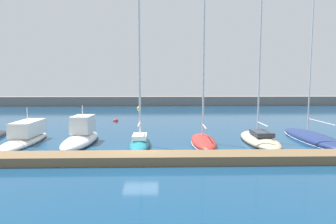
# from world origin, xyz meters

# --- Properties ---
(ground_plane) EXTENTS (120.00, 120.00, 0.00)m
(ground_plane) POSITION_xyz_m (0.00, 0.00, 0.00)
(ground_plane) COLOR navy
(dock_pier) EXTENTS (46.26, 2.05, 0.58)m
(dock_pier) POSITION_xyz_m (0.00, -2.15, 0.29)
(dock_pier) COLOR brown
(dock_pier) RESTS_ON ground_plane
(breakwater_seawall) EXTENTS (108.00, 3.67, 1.92)m
(breakwater_seawall) POSITION_xyz_m (0.00, 43.68, 0.96)
(breakwater_seawall) COLOR slate
(breakwater_seawall) RESTS_ON ground_plane
(motorboat_ivory_third) EXTENTS (2.18, 8.55, 3.19)m
(motorboat_ivory_third) POSITION_xyz_m (-9.99, 4.30, 0.58)
(motorboat_ivory_third) COLOR silver
(motorboat_ivory_third) RESTS_ON ground_plane
(motorboat_white_fourth) EXTENTS (2.58, 7.62, 3.43)m
(motorboat_white_fourth) POSITION_xyz_m (-5.23, 4.02, 0.57)
(motorboat_white_fourth) COLOR white
(motorboat_white_fourth) RESTS_ON ground_plane
(sailboat_teal_fifth) EXTENTS (1.63, 6.21, 13.85)m
(sailboat_teal_fifth) POSITION_xyz_m (-0.23, 2.75, 0.48)
(sailboat_teal_fifth) COLOR #19707F
(sailboat_teal_fifth) RESTS_ON ground_plane
(sailboat_red_sixth) EXTENTS (2.13, 6.60, 12.43)m
(sailboat_red_sixth) POSITION_xyz_m (5.01, 3.53, 0.31)
(sailboat_red_sixth) COLOR #B72D28
(sailboat_red_sixth) RESTS_ON ground_plane
(sailboat_sand_seventh) EXTENTS (2.66, 7.76, 12.57)m
(sailboat_sand_seventh) POSITION_xyz_m (9.87, 3.95, 0.27)
(sailboat_sand_seventh) COLOR beige
(sailboat_sand_seventh) RESTS_ON ground_plane
(sailboat_navy_eighth) EXTENTS (2.58, 10.37, 18.69)m
(sailboat_navy_eighth) POSITION_xyz_m (14.85, 4.63, 0.24)
(sailboat_navy_eighth) COLOR navy
(sailboat_navy_eighth) RESTS_ON ground_plane
(mooring_buoy_red) EXTENTS (0.70, 0.70, 0.70)m
(mooring_buoy_red) POSITION_xyz_m (-4.34, 17.83, 0.00)
(mooring_buoy_red) COLOR red
(mooring_buoy_red) RESTS_ON ground_plane
(mooring_buoy_yellow) EXTENTS (0.85, 0.85, 0.85)m
(mooring_buoy_yellow) POSITION_xyz_m (-2.53, 36.14, 0.00)
(mooring_buoy_yellow) COLOR yellow
(mooring_buoy_yellow) RESTS_ON ground_plane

